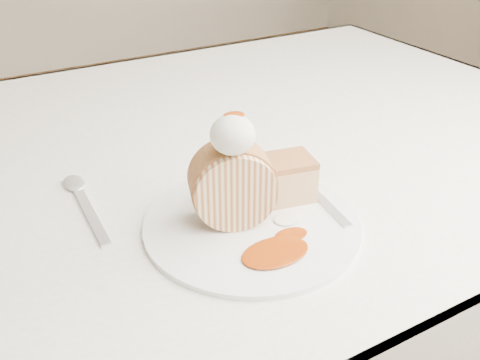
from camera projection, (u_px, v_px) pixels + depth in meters
table at (185, 197)px, 0.85m from camera, size 1.40×0.90×0.75m
plate at (252, 224)px, 0.63m from camera, size 0.30×0.30×0.01m
roulade_slice at (233, 185)px, 0.60m from camera, size 0.11×0.08×0.09m
cake_chunk at (289, 180)px, 0.66m from camera, size 0.07×0.06×0.05m
whipped_cream at (233, 135)px, 0.56m from camera, size 0.05×0.05×0.04m
caramel_drizzle at (234, 111)px, 0.55m from camera, size 0.02×0.02×0.01m
caramel_pool at (275, 252)px, 0.57m from camera, size 0.09×0.07×0.00m
fork at (325, 203)px, 0.66m from camera, size 0.04×0.15×0.00m
spoon at (92, 216)px, 0.64m from camera, size 0.03×0.16×0.00m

